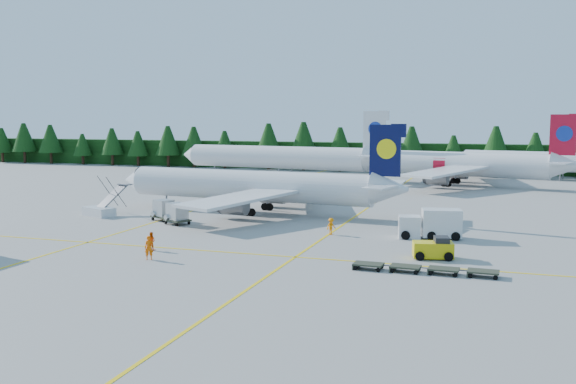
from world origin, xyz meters
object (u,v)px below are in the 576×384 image
(airliner_red, at_px, (439,164))
(airstairs, at_px, (101,209))
(baggage_tug, at_px, (434,248))
(service_truck, at_px, (430,224))
(airliner_navy, at_px, (244,186))

(airliner_red, bearing_deg, airstairs, -112.98)
(airstairs, bearing_deg, baggage_tug, 5.44)
(airstairs, bearing_deg, service_truck, 17.98)
(airliner_red, relative_size, airstairs, 6.75)
(airliner_navy, bearing_deg, baggage_tug, -32.72)
(airliner_navy, height_order, service_truck, airliner_navy)
(airliner_red, bearing_deg, service_truck, -73.49)
(airstairs, distance_m, service_truck, 37.96)
(airliner_navy, xyz_separation_m, baggage_tug, (24.42, -19.10, -2.36))
(baggage_tug, bearing_deg, airliner_navy, 128.90)
(airliner_navy, relative_size, airliner_red, 0.90)
(airliner_navy, height_order, airliner_red, airliner_red)
(airliner_navy, distance_m, airstairs, 16.89)
(airliner_navy, xyz_separation_m, service_truck, (23.18, -10.18, -1.82))
(airliner_navy, bearing_deg, airstairs, -146.37)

